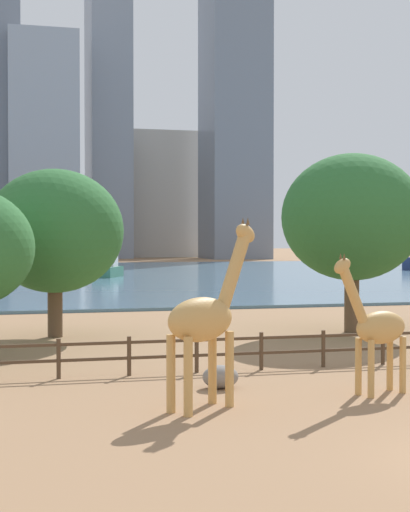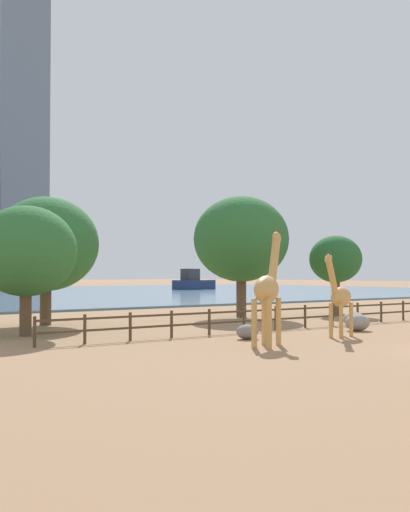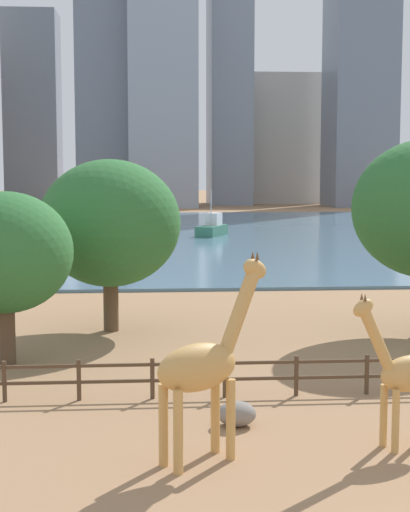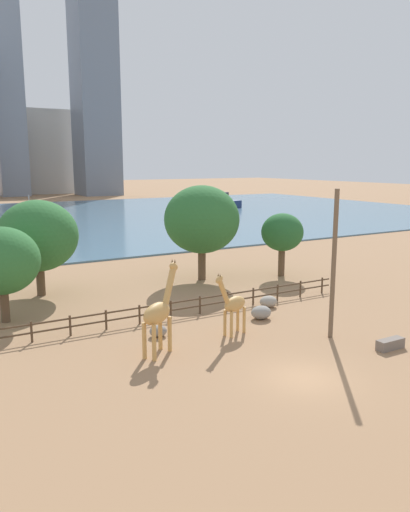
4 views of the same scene
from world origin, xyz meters
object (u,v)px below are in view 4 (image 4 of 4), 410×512
at_px(boat_sailboat, 223,203).
at_px(boulder_small, 158,331).
at_px(boat_ferry, 31,218).
at_px(feeding_trough, 390,344).
at_px(giraffe_companion, 233,304).
at_px(tree_left_small, 38,236).
at_px(boulder_near_fence, 268,302).
at_px(tree_right_tall, 1,261).
at_px(tree_left_large, 202,220).
at_px(tree_center_broad, 282,233).
at_px(boulder_by_pole, 261,312).
at_px(utility_pole, 334,265).
at_px(giraffe_tall, 159,312).

bearing_deg(boat_sailboat, boulder_small, -136.95).
bearing_deg(boat_ferry, feeding_trough, 27.92).
bearing_deg(giraffe_companion, boat_ferry, -108.93).
height_order(feeding_trough, tree_left_small, tree_left_small).
height_order(boulder_near_fence, tree_right_tall, tree_right_tall).
xyz_separation_m(feeding_trough, boat_sailboat, (38.27, 79.39, 1.17)).
distance_m(tree_left_large, boat_sailboat, 70.86).
bearing_deg(giraffe_companion, tree_center_broad, -156.82).
distance_m(feeding_trough, tree_center_broad, 19.59).
bearing_deg(boulder_by_pole, tree_left_large, 79.63).
height_order(utility_pole, boat_sailboat, utility_pole).
xyz_separation_m(utility_pole, tree_right_tall, (-16.83, 13.12, -0.35)).
distance_m(tree_right_tall, tree_left_small, 6.89).
bearing_deg(boulder_near_fence, boat_sailboat, 60.42).
distance_m(utility_pole, feeding_trough, 5.53).
bearing_deg(tree_center_broad, boulder_by_pole, -134.17).
bearing_deg(giraffe_tall, tree_right_tall, 90.21).
bearing_deg(tree_left_large, tree_right_tall, -166.75).
xyz_separation_m(tree_center_broad, boat_ferry, (-12.49, 53.58, -3.09)).
bearing_deg(boulder_small, boulder_by_pole, -2.16).
relative_size(boulder_by_pole, boat_sailboat, 0.16).
distance_m(giraffe_tall, tree_center_broad, 21.99).
bearing_deg(boulder_near_fence, boat_ferry, 94.76).
relative_size(giraffe_tall, boat_sailboat, 0.57).
height_order(boulder_small, boat_ferry, boat_ferry).
bearing_deg(giraffe_companion, utility_pole, 127.49).
relative_size(tree_left_large, boat_sailboat, 0.96).
distance_m(feeding_trough, tree_left_large, 21.13).
height_order(boulder_by_pole, boat_ferry, boat_ferry).
bearing_deg(tree_left_large, tree_center_broad, -17.91).
bearing_deg(boat_ferry, boat_sailboat, 122.97).
height_order(tree_left_large, tree_left_small, tree_left_large).
relative_size(giraffe_companion, utility_pole, 0.46).
height_order(boulder_near_fence, tree_center_broad, tree_center_broad).
relative_size(boulder_small, tree_right_tall, 0.17).
height_order(tree_center_broad, boat_sailboat, tree_center_broad).
distance_m(giraffe_tall, giraffe_companion, 5.35).
xyz_separation_m(feeding_trough, tree_left_small, (-14.81, 22.18, 4.55)).
height_order(boulder_small, tree_left_small, tree_left_small).
relative_size(utility_pole, boat_ferry, 1.54).
bearing_deg(boulder_small, boat_ferry, 85.79).
bearing_deg(boulder_by_pole, boulder_small, 177.84).
xyz_separation_m(giraffe_companion, tree_right_tall, (-11.87, 9.78, 2.22)).
xyz_separation_m(giraffe_companion, boulder_by_pole, (3.43, 1.74, -1.50)).
bearing_deg(tree_right_tall, giraffe_tall, -57.63).
xyz_separation_m(tree_right_tall, tree_left_small, (3.58, 5.85, 0.67)).
xyz_separation_m(boulder_small, boat_sailboat, (48.96, 70.82, 1.12)).
relative_size(giraffe_tall, tree_left_large, 0.60).
distance_m(utility_pole, tree_left_large, 17.30).
distance_m(tree_center_broad, tree_left_small, 21.65).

